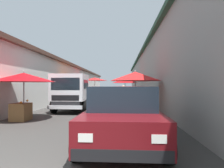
{
  "coord_description": "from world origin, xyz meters",
  "views": [
    {
      "loc": [
        -1.84,
        -1.59,
        1.47
      ],
      "look_at": [
        9.4,
        -0.95,
        1.57
      ],
      "focal_mm": 30.47,
      "sensor_mm": 36.0,
      "label": 1
    }
  ],
  "objects_px": {
    "vendor_in_shade": "(123,93)",
    "fruit_stall_far_left": "(94,81)",
    "fruit_stall_near_left": "(125,82)",
    "parked_scooter": "(133,100)",
    "fruit_stall_mid_lane": "(23,82)",
    "fruit_stall_near_right": "(75,84)",
    "vendor_by_crates": "(82,92)",
    "fruit_stall_far_right": "(135,79)",
    "delivery_truck": "(73,93)",
    "hatchback_car": "(123,113)"
  },
  "relations": [
    {
      "from": "fruit_stall_mid_lane",
      "to": "vendor_in_shade",
      "type": "bearing_deg",
      "value": -26.83
    },
    {
      "from": "fruit_stall_near_left",
      "to": "parked_scooter",
      "type": "distance_m",
      "value": 5.71
    },
    {
      "from": "fruit_stall_near_left",
      "to": "fruit_stall_mid_lane",
      "type": "bearing_deg",
      "value": 159.71
    },
    {
      "from": "fruit_stall_mid_lane",
      "to": "fruit_stall_far_left",
      "type": "relative_size",
      "value": 0.91
    },
    {
      "from": "vendor_in_shade",
      "to": "fruit_stall_far_left",
      "type": "bearing_deg",
      "value": 32.17
    },
    {
      "from": "fruit_stall_far_right",
      "to": "vendor_in_shade",
      "type": "height_order",
      "value": "fruit_stall_far_right"
    },
    {
      "from": "fruit_stall_mid_lane",
      "to": "hatchback_car",
      "type": "xyz_separation_m",
      "value": [
        -2.7,
        -4.15,
        -0.9
      ]
    },
    {
      "from": "fruit_stall_mid_lane",
      "to": "vendor_in_shade",
      "type": "distance_m",
      "value": 9.35
    },
    {
      "from": "delivery_truck",
      "to": "vendor_in_shade",
      "type": "distance_m",
      "value": 6.01
    },
    {
      "from": "fruit_stall_near_left",
      "to": "hatchback_car",
      "type": "distance_m",
      "value": 14.62
    },
    {
      "from": "fruit_stall_mid_lane",
      "to": "fruit_stall_far_left",
      "type": "bearing_deg",
      "value": -4.15
    },
    {
      "from": "delivery_truck",
      "to": "vendor_in_shade",
      "type": "bearing_deg",
      "value": -28.72
    },
    {
      "from": "fruit_stall_near_left",
      "to": "fruit_stall_near_right",
      "type": "height_order",
      "value": "fruit_stall_near_left"
    },
    {
      "from": "fruit_stall_far_left",
      "to": "fruit_stall_near_right",
      "type": "bearing_deg",
      "value": 168.05
    },
    {
      "from": "fruit_stall_near_right",
      "to": "parked_scooter",
      "type": "relative_size",
      "value": 1.46
    },
    {
      "from": "vendor_by_crates",
      "to": "parked_scooter",
      "type": "relative_size",
      "value": 0.93
    },
    {
      "from": "fruit_stall_near_right",
      "to": "vendor_by_crates",
      "type": "height_order",
      "value": "fruit_stall_near_right"
    },
    {
      "from": "delivery_truck",
      "to": "vendor_by_crates",
      "type": "distance_m",
      "value": 7.06
    },
    {
      "from": "vendor_by_crates",
      "to": "parked_scooter",
      "type": "height_order",
      "value": "vendor_by_crates"
    },
    {
      "from": "fruit_stall_far_left",
      "to": "vendor_in_shade",
      "type": "distance_m",
      "value": 6.16
    },
    {
      "from": "fruit_stall_near_right",
      "to": "fruit_stall_far_left",
      "type": "height_order",
      "value": "fruit_stall_far_left"
    },
    {
      "from": "delivery_truck",
      "to": "fruit_stall_far_right",
      "type": "bearing_deg",
      "value": -102.68
    },
    {
      "from": "parked_scooter",
      "to": "fruit_stall_near_left",
      "type": "bearing_deg",
      "value": 5.5
    },
    {
      "from": "vendor_by_crates",
      "to": "fruit_stall_far_right",
      "type": "bearing_deg",
      "value": -150.09
    },
    {
      "from": "fruit_stall_mid_lane",
      "to": "fruit_stall_far_right",
      "type": "relative_size",
      "value": 0.97
    },
    {
      "from": "fruit_stall_far_right",
      "to": "fruit_stall_far_left",
      "type": "bearing_deg",
      "value": 18.92
    },
    {
      "from": "vendor_in_shade",
      "to": "parked_scooter",
      "type": "distance_m",
      "value": 2.12
    },
    {
      "from": "fruit_stall_near_left",
      "to": "fruit_stall_far_left",
      "type": "distance_m",
      "value": 3.76
    },
    {
      "from": "fruit_stall_near_left",
      "to": "hatchback_car",
      "type": "relative_size",
      "value": 0.68
    },
    {
      "from": "fruit_stall_mid_lane",
      "to": "vendor_by_crates",
      "type": "height_order",
      "value": "fruit_stall_mid_lane"
    },
    {
      "from": "fruit_stall_mid_lane",
      "to": "fruit_stall_far_right",
      "type": "bearing_deg",
      "value": -64.9
    },
    {
      "from": "delivery_truck",
      "to": "fruit_stall_near_right",
      "type": "bearing_deg",
      "value": 13.09
    },
    {
      "from": "fruit_stall_mid_lane",
      "to": "fruit_stall_near_right",
      "type": "relative_size",
      "value": 1.04
    },
    {
      "from": "fruit_stall_near_left",
      "to": "fruit_stall_far_right",
      "type": "height_order",
      "value": "fruit_stall_near_left"
    },
    {
      "from": "fruit_stall_near_left",
      "to": "fruit_stall_far_left",
      "type": "relative_size",
      "value": 0.95
    },
    {
      "from": "fruit_stall_mid_lane",
      "to": "vendor_by_crates",
      "type": "xyz_separation_m",
      "value": [
        10.03,
        -0.34,
        -0.74
      ]
    },
    {
      "from": "fruit_stall_mid_lane",
      "to": "fruit_stall_far_left",
      "type": "distance_m",
      "value": 13.48
    },
    {
      "from": "fruit_stall_mid_lane",
      "to": "fruit_stall_near_right",
      "type": "bearing_deg",
      "value": 0.11
    },
    {
      "from": "fruit_stall_far_right",
      "to": "fruit_stall_mid_lane",
      "type": "bearing_deg",
      "value": 115.1
    },
    {
      "from": "fruit_stall_far_right",
      "to": "hatchback_car",
      "type": "bearing_deg",
      "value": 172.36
    },
    {
      "from": "vendor_by_crates",
      "to": "vendor_in_shade",
      "type": "relative_size",
      "value": 1.03
    },
    {
      "from": "parked_scooter",
      "to": "fruit_stall_far_right",
      "type": "bearing_deg",
      "value": 178.48
    },
    {
      "from": "fruit_stall_mid_lane",
      "to": "vendor_in_shade",
      "type": "xyz_separation_m",
      "value": [
        8.31,
        -4.2,
        -0.78
      ]
    },
    {
      "from": "fruit_stall_far_right",
      "to": "hatchback_car",
      "type": "xyz_separation_m",
      "value": [
        -4.96,
        0.66,
        -1.07
      ]
    },
    {
      "from": "vendor_in_shade",
      "to": "vendor_by_crates",
      "type": "bearing_deg",
      "value": 66.01
    },
    {
      "from": "fruit_stall_far_left",
      "to": "fruit_stall_mid_lane",
      "type": "bearing_deg",
      "value": 175.85
    },
    {
      "from": "fruit_stall_near_right",
      "to": "fruit_stall_far_left",
      "type": "bearing_deg",
      "value": -11.95
    },
    {
      "from": "vendor_in_shade",
      "to": "fruit_stall_near_right",
      "type": "bearing_deg",
      "value": 83.88
    },
    {
      "from": "fruit_stall_far_left",
      "to": "vendor_by_crates",
      "type": "bearing_deg",
      "value": 169.41
    },
    {
      "from": "fruit_stall_near_right",
      "to": "delivery_truck",
      "type": "bearing_deg",
      "value": -166.91
    }
  ]
}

